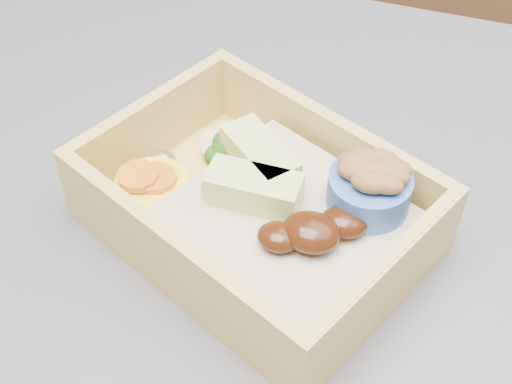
% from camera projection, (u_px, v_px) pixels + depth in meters
% --- Properties ---
extents(bento_box, '(0.24, 0.21, 0.07)m').
position_uv_depth(bento_box, '(267.00, 210.00, 0.43)').
color(bento_box, '#D5B458').
rests_on(bento_box, island).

